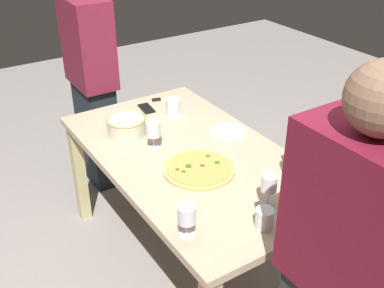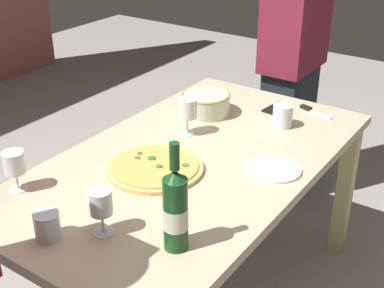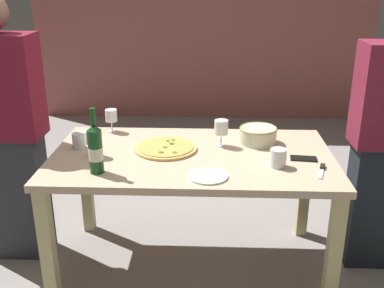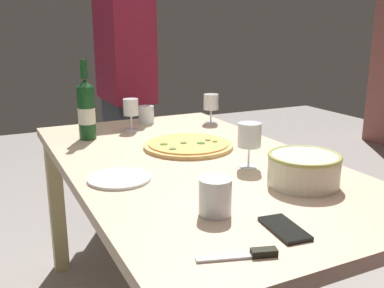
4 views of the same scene
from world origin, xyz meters
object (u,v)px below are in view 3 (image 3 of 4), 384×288
Objects in this scene: wine_bottle at (95,148)px; pizza_knife at (322,170)px; cell_phone at (303,159)px; wine_glass_far_left at (93,139)px; cup_ceramic at (278,158)px; wine_glass_near_pizza at (221,128)px; wine_glass_by_bottle at (111,117)px; cup_amber at (79,141)px; side_plate at (208,176)px; pizza at (166,148)px; person_host at (6,133)px; serving_bowl at (258,135)px; dining_table at (192,169)px.

pizza_knife is (1.17, 0.07, -0.13)m from wine_bottle.
cell_phone is 0.16m from pizza_knife.
wine_glass_far_left reaches higher than cup_ceramic.
wine_glass_near_pizza is 0.43m from cup_ceramic.
wine_glass_by_bottle is 1.64× the size of cup_amber.
side_plate is (0.57, -0.03, -0.13)m from wine_bottle.
cup_ceramic is (0.62, -0.22, 0.04)m from pizza.
person_host reaches higher than cell_phone.
pizza is at bearing -166.34° from wine_glass_near_pizza.
wine_bottle reaches higher than wine_glass_far_left.
pizza is 0.96m from person_host.
wine_bottle is at bearing -176.59° from pizza_knife.
wine_bottle is at bearing -61.45° from cup_amber.
wine_glass_near_pizza is 0.78× the size of side_plate.
serving_bowl is 0.98m from wine_glass_far_left.
wine_glass_near_pizza reaches higher than cup_amber.
serving_bowl is (0.55, 0.13, 0.04)m from pizza.
wine_glass_by_bottle reaches higher than pizza.
side_plate is at bearing -26.33° from cup_amber.
side_plate is at bearing -170.09° from pizza_knife.
cell_phone is 0.82× the size of pizza_knife.
wine_bottle reaches higher than dining_table.
dining_table is 10.87× the size of wine_glass_by_bottle.
cell_phone is at bearing -5.03° from dining_table.
person_host is at bearing 170.26° from pizza_knife.
wine_glass_far_left reaches higher than dining_table.
person_host is (-0.45, 0.04, 0.03)m from cup_amber.
cup_amber is 0.45m from person_host.
cup_ceramic is at bearing 21.75° from side_plate.
pizza is 3.67× the size of cup_ceramic.
side_plate is 0.60m from pizza_knife.
pizza is 0.35m from wine_glass_near_pizza.
side_plate is 1.42× the size of cell_phone.
dining_table is 0.46m from serving_bowl.
pizza is 2.29× the size of wine_glass_near_pizza.
side_plate reaches higher than dining_table.
dining_table is 10.58× the size of wine_glass_far_left.
pizza_knife is at bearing -10.93° from cup_ceramic.
cup_ceramic is (1.13, -0.23, 0.00)m from cup_amber.
side_plate is at bearing -73.11° from dining_table.
cell_phone is at bearing 33.86° from cup_ceramic.
person_host reaches higher than wine_glass_far_left.
person_host is (-1.50, -0.09, 0.02)m from serving_bowl.
wine_glass_by_bottle is at bearing 169.20° from serving_bowl.
person_host reaches higher than dining_table.
serving_bowl is 1.42× the size of wine_glass_near_pizza.
serving_bowl reaches higher than pizza.
serving_bowl reaches higher than cell_phone.
wine_glass_far_left is 0.58m from person_host.
wine_bottle is at bearing 176.59° from side_plate.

